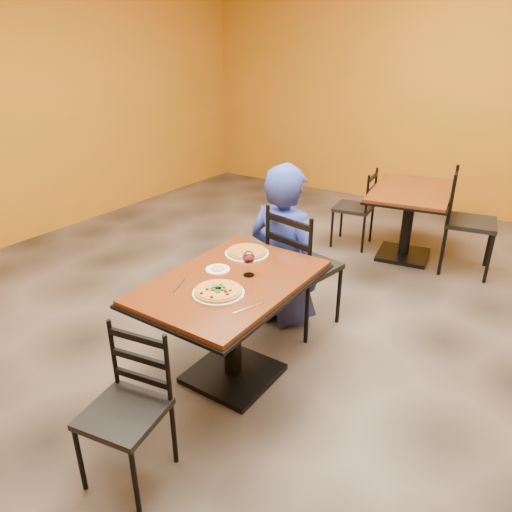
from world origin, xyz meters
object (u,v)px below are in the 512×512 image
Objects in this scene: chair_second_left at (353,208)px; wine_glass at (249,262)px; table_second at (409,208)px; chair_main_near at (124,414)px; side_plate at (218,270)px; pizza_far at (247,251)px; plate_far at (247,253)px; chair_main_far at (304,267)px; plate_main at (218,293)px; pizza_main at (218,291)px; chair_second_right at (471,223)px; diner at (284,244)px; table_main at (232,306)px.

chair_second_left is 4.82× the size of wine_glass.
table_second is 3.63m from chair_main_near.
table_second is 7.90× the size of side_plate.
pizza_far is 0.34m from wine_glass.
plate_far is at bearing 87.35° from chair_main_near.
wine_glass is (0.20, -0.27, 0.07)m from pizza_far.
plate_main is (-0.00, -1.07, 0.25)m from chair_main_far.
pizza_main is 1.77× the size of side_plate.
chair_second_left is at bearing -68.54° from chair_main_far.
chair_main_far is 0.59m from plate_far.
side_plate is at bearing -100.13° from table_second.
chair_second_right is at bearing -105.75° from chair_main_far.
chair_second_right is (0.88, 3.61, 0.10)m from chair_main_near.
chair_second_right is 6.35× the size of side_plate.
chair_main_near is 1.16m from wine_glass.
plate_far is 0.02m from pizza_far.
pizza_main is at bearing 152.82° from chair_second_right.
side_plate is (0.14, -2.60, 0.32)m from chair_second_left.
chair_second_right is at bearing 64.91° from pizza_far.
chair_second_right is 2.53m from pizza_far.
plate_far is (-0.46, -2.27, 0.20)m from table_second.
pizza_far is (-0.19, 0.57, 0.02)m from plate_main.
chair_second_left reaches higher than table_second.
chair_main_near reaches higher than pizza_far.
diner is at bearing 88.69° from plate_far.
pizza_main reaches higher than plate_far.
chair_second_right is at bearing 67.55° from side_plate.
pizza_main is at bearing -75.24° from table_main.
chair_second_right reaches higher than table_second.
diner is (-1.05, -1.78, 0.15)m from chair_second_right.
chair_second_right is 2.82m from side_plate.
diner is 0.83m from side_plate.
chair_second_right is 3.58× the size of pizza_main.
table_second is at bearing 79.88° from chair_second_right.
wine_glass reaches higher than side_plate.
side_plate is (-0.19, 1.02, 0.34)m from chair_main_near.
plate_far is (-0.18, 1.34, 0.34)m from chair_main_near.
plate_far reaches higher than table_main.
chair_main_near is at bearing -90.59° from plate_main.
diner is at bearing 10.99° from chair_main_far.
plate_far is (-1.07, -2.27, 0.25)m from chair_second_right.
pizza_far is (-0.19, 0.57, 0.00)m from pizza_main.
table_second is at bearing -101.36° from diner.
chair_second_left is at bearing 84.82° from chair_main_near.
plate_main reaches higher than table_second.
pizza_main is (0.01, 0.77, 0.36)m from chair_main_near.
pizza_far is (-0.46, -2.27, 0.22)m from table_second.
pizza_main is at bearing -71.29° from pizza_far.
wine_glass reaches higher than chair_main_near.
pizza_far is (-0.01, -0.50, 0.12)m from diner.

